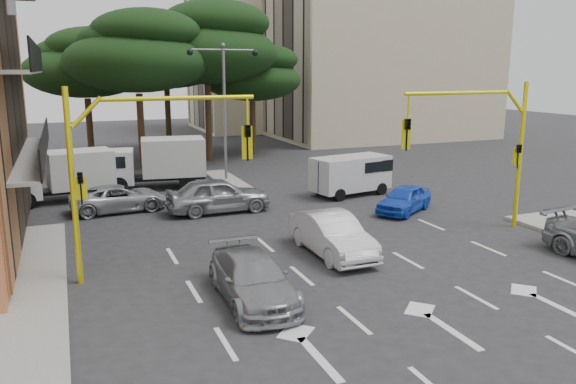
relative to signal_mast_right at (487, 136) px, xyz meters
name	(u,v)px	position (x,y,z in m)	size (l,w,h in m)	color
ground	(357,268)	(-6.80, -1.99, -3.88)	(120.00, 120.00, 0.00)	#28282B
median_strip	(226,180)	(-6.80, 14.01, -3.81)	(1.40, 6.00, 0.15)	gray
apartment_beige_near	(382,38)	(13.15, 30.01, 5.47)	(20.20, 12.15, 18.70)	beige
apartment_beige_far	(269,52)	(6.15, 42.01, 4.47)	(16.20, 12.15, 16.70)	beige
pine_left_near	(138,51)	(-10.75, 19.96, 3.72)	(9.15, 9.15, 10.23)	#382616
pine_center	(207,43)	(-5.75, 21.96, 4.41)	(9.98, 9.98, 11.16)	#382616
pine_left_far	(86,63)	(-13.75, 23.96, 3.03)	(8.32, 8.32, 9.30)	#382616
pine_right	(253,73)	(-1.75, 23.96, 2.33)	(7.49, 7.49, 8.37)	#382616
pine_back	(166,54)	(-7.75, 26.96, 3.72)	(9.15, 9.15, 10.23)	#382616
signal_mast_right	(487,136)	(0.00, 0.00, 0.00)	(5.79, 0.37, 6.00)	yellow
signal_mast_left	(133,156)	(-13.61, 0.00, 0.00)	(5.79, 0.37, 6.00)	yellow
street_lamp_center	(224,88)	(-6.80, 14.01, 1.54)	(4.16, 0.36, 7.77)	slate
car_white_hatch	(332,235)	(-6.96, -0.42, -3.15)	(1.56, 4.46, 1.47)	silver
car_blue_compact	(404,199)	(-1.15, 3.83, -3.26)	(1.47, 3.65, 1.24)	blue
car_silver_wagon	(252,278)	(-10.87, -3.23, -3.23)	(1.84, 4.53, 1.31)	gray
car_silver_cross_a	(120,198)	(-13.36, 8.91, -3.27)	(2.05, 4.44, 1.23)	#A7ABAF
car_silver_cross_b	(218,195)	(-9.14, 7.01, -3.07)	(1.92, 4.76, 1.62)	#93969A
van_white	(350,175)	(-1.74, 8.01, -2.85)	(1.88, 4.15, 2.08)	silver
box_truck_a	(62,177)	(-15.80, 12.01, -2.63)	(2.14, 5.09, 2.51)	white
box_truck_b	(155,164)	(-10.99, 13.51, -2.50)	(2.36, 5.62, 2.77)	silver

